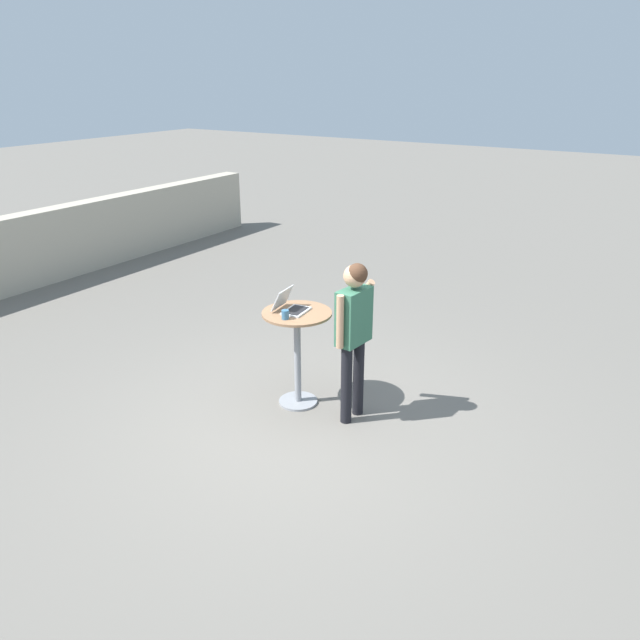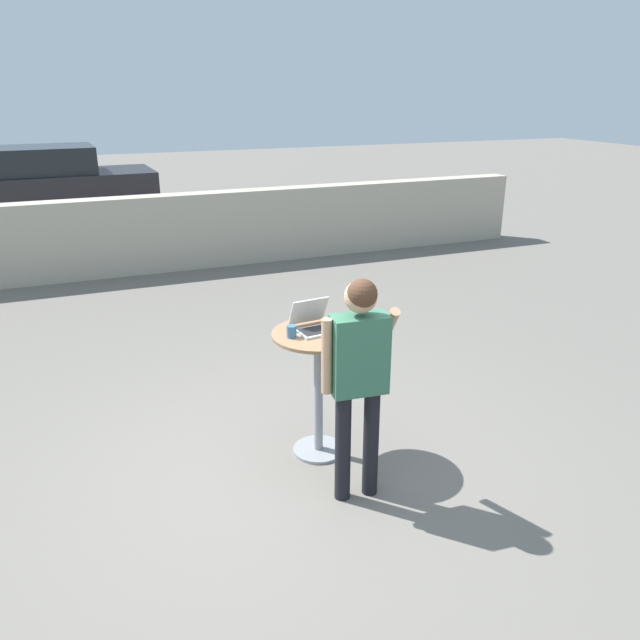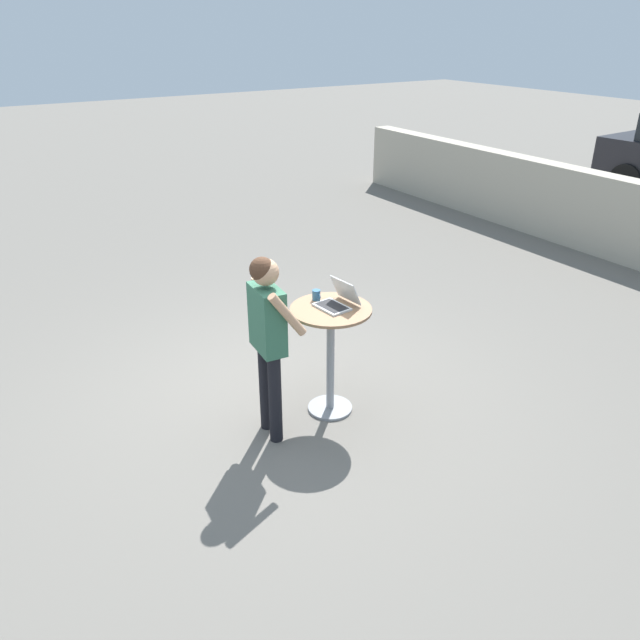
# 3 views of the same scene
# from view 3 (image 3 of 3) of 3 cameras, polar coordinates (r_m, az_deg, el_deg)

# --- Properties ---
(ground_plane) EXTENTS (50.00, 50.00, 0.00)m
(ground_plane) POSITION_cam_3_polar(r_m,az_deg,el_deg) (5.98, -3.60, -6.90)
(ground_plane) COLOR slate
(cafe_table) EXTENTS (0.70, 0.70, 1.02)m
(cafe_table) POSITION_cam_3_polar(r_m,az_deg,el_deg) (5.42, 0.98, -1.95)
(cafe_table) COLOR gray
(cafe_table) RESTS_ON ground_plane
(laptop) EXTENTS (0.33, 0.34, 0.23)m
(laptop) POSITION_cam_3_polar(r_m,az_deg,el_deg) (5.30, 1.59, 1.82)
(laptop) COLOR silver
(laptop) RESTS_ON cafe_table
(coffee_mug) EXTENTS (0.10, 0.07, 0.09)m
(coffee_mug) POSITION_cam_3_polar(r_m,az_deg,el_deg) (5.42, -0.33, 2.30)
(coffee_mug) COLOR #336084
(coffee_mug) RESTS_ON cafe_table
(standing_person) EXTENTS (0.53, 0.34, 1.61)m
(standing_person) POSITION_cam_3_polar(r_m,az_deg,el_deg) (4.97, -4.82, -0.73)
(standing_person) COLOR black
(standing_person) RESTS_ON ground_plane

